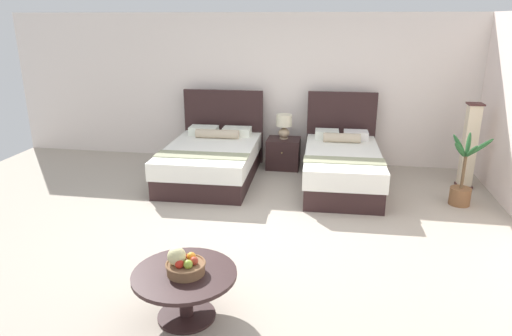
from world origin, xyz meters
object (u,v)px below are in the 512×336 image
Objects in this scene: bed_near_window at (212,159)px; bed_near_corner at (342,165)px; nightstand at (283,153)px; floor_lamp_corner at (469,146)px; fruit_bowl at (184,264)px; table_lamp at (284,124)px; coffee_table at (185,284)px; potted_palm at (462,184)px.

bed_near_window is 2.08m from bed_near_corner.
floor_lamp_corner is (2.90, -0.46, 0.39)m from nightstand.
nightstand is (-1.00, 0.75, -0.07)m from bed_near_corner.
fruit_bowl is at bearing -94.64° from nightstand.
table_lamp is (-1.00, 0.77, 0.44)m from bed_near_corner.
floor_lamp_corner reaches higher than nightstand.
bed_near_corner is (2.08, -0.00, 0.01)m from bed_near_window.
bed_near_window is at bearing -175.84° from floor_lamp_corner.
table_lamp is 0.32× the size of floor_lamp_corner.
potted_palm is (3.00, 3.11, -0.02)m from coffee_table.
fruit_bowl is (0.00, -0.01, 0.20)m from coffee_table.
potted_palm reaches higher than coffee_table.
floor_lamp_corner reaches higher than table_lamp.
potted_palm is at bearing -16.98° from bed_near_corner.
potted_palm is at bearing -7.70° from bed_near_window.
bed_near_corner reaches higher than bed_near_window.
bed_near_window is 6.28× the size of fruit_bowl.
floor_lamp_corner is at bearing -9.40° from table_lamp.
potted_palm is (2.65, -1.25, 0.05)m from nightstand.
potted_palm is (3.73, -0.50, -0.01)m from bed_near_window.
nightstand is at bearing 154.64° from potted_palm.
fruit_bowl is (-0.35, -4.39, -0.25)m from table_lamp.
bed_near_corner is 3.85× the size of nightstand.
potted_palm is at bearing -107.50° from floor_lamp_corner.
bed_near_corner reaches higher than nightstand.
bed_near_corner is 2.12× the size of potted_palm.
bed_near_window reaches higher than fruit_bowl.
coffee_table is at bearing -134.02° from potted_palm.
floor_lamp_corner is (1.90, 0.29, 0.32)m from bed_near_corner.
fruit_bowl is 0.26× the size of floor_lamp_corner.
bed_near_window is 5.11× the size of table_lamp.
fruit_bowl reaches higher than nightstand.
bed_near_corner is 5.14× the size of table_lamp.
table_lamp is at bearing 90.00° from nightstand.
bed_near_window is 3.77m from potted_palm.
coffee_table is 2.62× the size of fruit_bowl.
potted_palm is at bearing -25.71° from table_lamp.
nightstand is 0.55× the size of potted_palm.
floor_lamp_corner is at bearing 4.16° from bed_near_window.
fruit_bowl is (-0.35, -4.37, 0.27)m from nightstand.
nightstand is 4.38m from coffee_table.
bed_near_corner is 6.32× the size of fruit_bowl.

